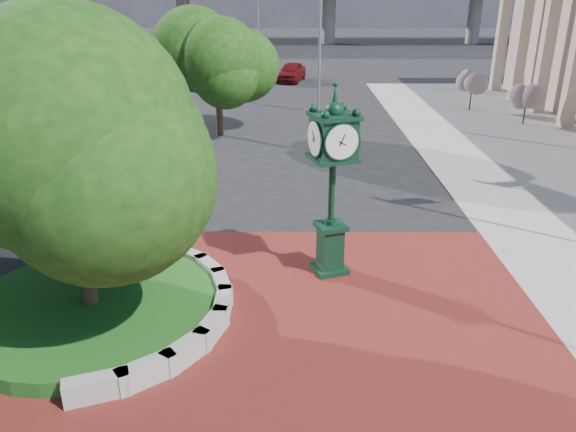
% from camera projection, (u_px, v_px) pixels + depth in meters
% --- Properties ---
extents(ground, '(200.00, 200.00, 0.00)m').
position_uv_depth(ground, '(297.00, 316.00, 13.72)').
color(ground, black).
rests_on(ground, ground).
extents(plaza, '(12.00, 12.00, 0.04)m').
position_uv_depth(plaza, '(297.00, 339.00, 12.78)').
color(plaza, maroon).
rests_on(plaza, ground).
extents(planter_wall, '(2.96, 6.77, 0.54)m').
position_uv_depth(planter_wall, '(186.00, 306.00, 13.63)').
color(planter_wall, '#9E9B93').
rests_on(planter_wall, ground).
extents(grass_bed, '(6.10, 6.10, 0.40)m').
position_uv_depth(grass_bed, '(92.00, 309.00, 13.67)').
color(grass_bed, '#144617').
rests_on(grass_bed, ground).
extents(tree_planter, '(5.20, 5.20, 6.33)m').
position_uv_depth(tree_planter, '(71.00, 171.00, 12.33)').
color(tree_planter, '#38281C').
rests_on(tree_planter, ground).
extents(tree_street, '(4.40, 4.40, 5.45)m').
position_uv_depth(tree_street, '(217.00, 74.00, 29.15)').
color(tree_street, '#38281C').
rests_on(tree_street, ground).
extents(post_clock, '(1.32, 1.32, 5.21)m').
position_uv_depth(post_clock, '(332.00, 175.00, 14.77)').
color(post_clock, black).
rests_on(post_clock, ground).
extents(parked_car, '(2.83, 4.85, 1.55)m').
position_uv_depth(parked_car, '(291.00, 72.00, 47.11)').
color(parked_car, '#5E0D0E').
rests_on(parked_car, ground).
extents(street_lamp_near, '(2.12, 0.55, 9.49)m').
position_uv_depth(street_lamp_near, '(324.00, 20.00, 33.63)').
color(street_lamp_near, slate).
rests_on(street_lamp_near, ground).
extents(street_lamp_far, '(2.24, 0.30, 9.98)m').
position_uv_depth(street_lamp_far, '(260.00, 5.00, 51.07)').
color(street_lamp_far, slate).
rests_on(street_lamp_far, ground).
extents(shrub_mid, '(1.20, 1.20, 2.20)m').
position_uv_depth(shrub_mid, '(527.00, 97.00, 31.99)').
color(shrub_mid, '#38281C').
rests_on(shrub_mid, ground).
extents(shrub_far, '(1.20, 1.20, 2.20)m').
position_uv_depth(shrub_far, '(472.00, 86.00, 35.70)').
color(shrub_far, '#38281C').
rests_on(shrub_far, ground).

